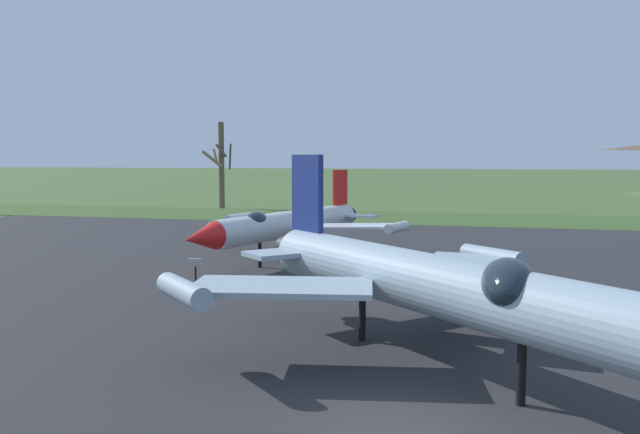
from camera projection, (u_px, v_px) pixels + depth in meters
asphalt_apron at (443, 288)px, 25.86m from camera, size 78.78×47.44×0.05m
grass_verge_strip at (464, 219)px, 54.58m from camera, size 138.78×12.00×0.06m
jet_fighter_front_left at (286, 224)px, 32.25m from camera, size 10.47×13.56×4.52m
info_placard_front_left at (195, 267)px, 27.08m from camera, size 0.59×0.37×1.03m
jet_fighter_rear_center at (437, 284)px, 15.53m from camera, size 13.26×13.12×5.29m
bare_tree_far_left at (221, 164)px, 66.43m from camera, size 3.13×3.17×8.84m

